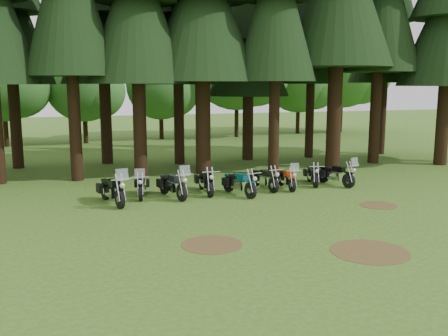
{
  "coord_description": "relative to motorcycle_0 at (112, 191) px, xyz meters",
  "views": [
    {
      "loc": [
        -7.1,
        -15.34,
        4.62
      ],
      "look_at": [
        -0.28,
        5.0,
        1.0
      ],
      "focal_mm": 40.0,
      "sensor_mm": 36.0,
      "label": 1
    }
  ],
  "objects": [
    {
      "name": "motorcycle_6",
      "position": [
        7.69,
        0.45,
        -0.08
      ],
      "size": [
        0.49,
        2.09,
        1.31
      ],
      "rotation": [
        0.0,
        0.0,
        -0.1
      ],
      "color": "black",
      "rests_on": "ground"
    },
    {
      "name": "ground",
      "position": [
        5.2,
        -4.01,
        -0.52
      ],
      "size": [
        120.0,
        120.0,
        0.0
      ],
      "primitive_type": "plane",
      "color": "#345D18",
      "rests_on": "ground"
    },
    {
      "name": "pine_back_6",
      "position": [
        18.56,
        8.78,
        9.41
      ],
      "size": [
        4.59,
        4.59,
        16.58
      ],
      "color": "black",
      "rests_on": "ground"
    },
    {
      "name": "motorcycle_3",
      "position": [
        4.01,
        0.73,
        -0.04
      ],
      "size": [
        0.39,
        2.32,
        0.94
      ],
      "rotation": [
        0.0,
        0.0,
        -0.07
      ],
      "color": "black",
      "rests_on": "ground"
    },
    {
      "name": "pine_back_4",
      "position": [
        9.23,
        9.24,
        7.73
      ],
      "size": [
        4.94,
        4.94,
        13.78
      ],
      "color": "black",
      "rests_on": "ground"
    },
    {
      "name": "decid_3",
      "position": [
        0.48,
        21.12,
        3.99
      ],
      "size": [
        6.12,
        5.95,
        7.65
      ],
      "color": "black",
      "rests_on": "ground"
    },
    {
      "name": "decid_7",
      "position": [
        24.66,
        22.82,
        5.7
      ],
      "size": [
        8.44,
        8.2,
        10.55
      ],
      "color": "black",
      "rests_on": "ground"
    },
    {
      "name": "dirt_patch_2",
      "position": [
        6.2,
        -8.01,
        -0.52
      ],
      "size": [
        2.2,
        2.2,
        0.01
      ],
      "primitive_type": "cylinder",
      "color": "#4C3D1E",
      "rests_on": "ground"
    },
    {
      "name": "decid_6",
      "position": [
        20.05,
        23.0,
        4.68
      ],
      "size": [
        7.06,
        6.86,
        8.82
      ],
      "color": "black",
      "rests_on": "ground"
    },
    {
      "name": "motorcycle_4",
      "position": [
        5.23,
        -0.09,
        -0.05
      ],
      "size": [
        0.74,
        2.22,
        0.92
      ],
      "rotation": [
        0.0,
        0.0,
        0.27
      ],
      "color": "black",
      "rests_on": "ground"
    },
    {
      "name": "dirt_patch_1",
      "position": [
        9.7,
        -3.51,
        -0.52
      ],
      "size": [
        1.4,
        1.4,
        0.01
      ],
      "primitive_type": "cylinder",
      "color": "#4C3D1E",
      "rests_on": "ground"
    },
    {
      "name": "motorcycle_0",
      "position": [
        0.0,
        0.0,
        0.0
      ],
      "size": [
        0.86,
        2.47,
        1.56
      ],
      "rotation": [
        0.0,
        0.0,
        0.23
      ],
      "color": "black",
      "rests_on": "ground"
    },
    {
      "name": "motorcycle_5",
      "position": [
        6.66,
        0.61,
        -0.07
      ],
      "size": [
        0.47,
        2.17,
        0.89
      ],
      "rotation": [
        0.0,
        0.0,
        0.16
      ],
      "color": "black",
      "rests_on": "ground"
    },
    {
      "name": "motorcycle_8",
      "position": [
        10.18,
        0.43,
        -0.05
      ],
      "size": [
        0.92,
        2.23,
        1.42
      ],
      "rotation": [
        0.0,
        0.0,
        0.29
      ],
      "color": "black",
      "rests_on": "ground"
    },
    {
      "name": "dirt_patch_0",
      "position": [
        2.2,
        -6.01,
        -0.52
      ],
      "size": [
        1.8,
        1.8,
        0.01
      ],
      "primitive_type": "cylinder",
      "color": "#4C3D1E",
      "rests_on": "ground"
    },
    {
      "name": "motorcycle_7",
      "position": [
        9.25,
        0.95,
        -0.08
      ],
      "size": [
        0.77,
        2.05,
        0.86
      ],
      "rotation": [
        0.0,
        0.0,
        -0.31
      ],
      "color": "black",
      "rests_on": "ground"
    },
    {
      "name": "motorcycle_2",
      "position": [
        2.48,
        0.37,
        -0.02
      ],
      "size": [
        0.83,
        2.37,
        1.5
      ],
      "rotation": [
        0.0,
        0.0,
        0.23
      ],
      "color": "black",
      "rests_on": "ground"
    },
    {
      "name": "decid_5",
      "position": [
        13.49,
        21.7,
        5.71
      ],
      "size": [
        8.45,
        8.21,
        10.56
      ],
      "color": "black",
      "rests_on": "ground"
    },
    {
      "name": "motorcycle_1",
      "position": [
        1.27,
        0.88,
        -0.07
      ],
      "size": [
        0.7,
        2.16,
        1.36
      ],
      "rotation": [
        0.0,
        0.0,
        -0.2
      ],
      "color": "black",
      "rests_on": "ground"
    },
    {
      "name": "decid_2",
      "position": [
        -5.24,
        20.77,
        4.43
      ],
      "size": [
        6.72,
        6.53,
        8.4
      ],
      "color": "black",
      "rests_on": "ground"
    },
    {
      "name": "decid_4",
      "position": [
        6.78,
        22.31,
        3.85
      ],
      "size": [
        5.93,
        5.76,
        7.41
      ],
      "color": "black",
      "rests_on": "ground"
    }
  ]
}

